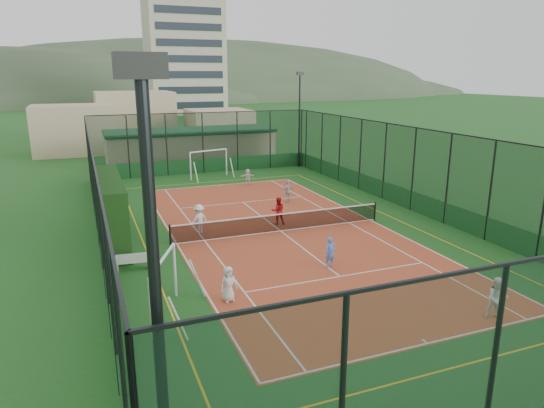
{
  "coord_description": "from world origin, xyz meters",
  "views": [
    {
      "loc": [
        -9.29,
        -22.49,
        8.0
      ],
      "look_at": [
        -0.03,
        1.17,
        1.2
      ],
      "focal_mm": 32.0,
      "sensor_mm": 36.0,
      "label": 1
    }
  ],
  "objects_px": {
    "child_far_right": "(288,191)",
    "child_far_left": "(199,219)",
    "apartment_tower": "(183,39)",
    "child_near_right": "(497,298)",
    "coach": "(278,211)",
    "floodlight_sw": "(161,371)",
    "floodlight_ne": "(299,120)",
    "futsal_goal_near": "(164,288)",
    "futsal_goal_far": "(209,164)",
    "child_near_mid": "(331,252)",
    "child_near_left": "(229,284)",
    "clubhouse": "(191,146)",
    "child_far_back": "(248,177)",
    "white_bench": "(133,261)"
  },
  "relations": [
    {
      "from": "child_far_right",
      "to": "child_far_left",
      "type": "bearing_deg",
      "value": 17.48
    },
    {
      "from": "apartment_tower",
      "to": "child_near_right",
      "type": "height_order",
      "value": "apartment_tower"
    },
    {
      "from": "child_near_right",
      "to": "coach",
      "type": "bearing_deg",
      "value": 125.99
    },
    {
      "from": "coach",
      "to": "floodlight_sw",
      "type": "bearing_deg",
      "value": 75.69
    },
    {
      "from": "floodlight_ne",
      "to": "futsal_goal_near",
      "type": "bearing_deg",
      "value": -123.66
    },
    {
      "from": "floodlight_sw",
      "to": "futsal_goal_far",
      "type": "bearing_deg",
      "value": 74.86
    },
    {
      "from": "floodlight_ne",
      "to": "child_near_mid",
      "type": "relative_size",
      "value": 6.19
    },
    {
      "from": "apartment_tower",
      "to": "child_near_left",
      "type": "xyz_separation_m",
      "value": [
        -16.86,
        -88.85,
        -14.33
      ]
    },
    {
      "from": "child_near_mid",
      "to": "child_near_right",
      "type": "relative_size",
      "value": 0.9
    },
    {
      "from": "child_far_left",
      "to": "child_near_mid",
      "type": "bearing_deg",
      "value": 99.34
    },
    {
      "from": "apartment_tower",
      "to": "floodlight_ne",
      "type": "bearing_deg",
      "value": -92.98
    },
    {
      "from": "clubhouse",
      "to": "child_far_back",
      "type": "distance_m",
      "value": 10.99
    },
    {
      "from": "white_bench",
      "to": "coach",
      "type": "height_order",
      "value": "coach"
    },
    {
      "from": "child_near_right",
      "to": "child_near_mid",
      "type": "bearing_deg",
      "value": 140.14
    },
    {
      "from": "apartment_tower",
      "to": "child_far_left",
      "type": "distance_m",
      "value": 83.6
    },
    {
      "from": "child_near_left",
      "to": "child_far_right",
      "type": "relative_size",
      "value": 0.94
    },
    {
      "from": "futsal_goal_far",
      "to": "coach",
      "type": "relative_size",
      "value": 2.21
    },
    {
      "from": "white_bench",
      "to": "futsal_goal_far",
      "type": "relative_size",
      "value": 0.43
    },
    {
      "from": "white_bench",
      "to": "child_far_right",
      "type": "relative_size",
      "value": 1.02
    },
    {
      "from": "apartment_tower",
      "to": "child_far_back",
      "type": "bearing_deg",
      "value": -98.08
    },
    {
      "from": "clubhouse",
      "to": "child_near_right",
      "type": "xyz_separation_m",
      "value": [
        3.17,
        -33.41,
        -0.83
      ]
    },
    {
      "from": "clubhouse",
      "to": "child_near_right",
      "type": "bearing_deg",
      "value": -84.58
    },
    {
      "from": "floodlight_ne",
      "to": "child_far_back",
      "type": "distance_m",
      "value": 9.24
    },
    {
      "from": "floodlight_sw",
      "to": "child_far_back",
      "type": "distance_m",
      "value": 29.97
    },
    {
      "from": "white_bench",
      "to": "clubhouse",
      "type": "bearing_deg",
      "value": 78.75
    },
    {
      "from": "clubhouse",
      "to": "futsal_goal_near",
      "type": "distance_m",
      "value": 30.01
    },
    {
      "from": "floodlight_sw",
      "to": "child_far_back",
      "type": "relative_size",
      "value": 6.85
    },
    {
      "from": "futsal_goal_near",
      "to": "child_far_back",
      "type": "xyz_separation_m",
      "value": [
        9.15,
        18.35,
        -0.42
      ]
    },
    {
      "from": "futsal_goal_near",
      "to": "child_far_back",
      "type": "bearing_deg",
      "value": -2.63
    },
    {
      "from": "clubhouse",
      "to": "child_near_mid",
      "type": "height_order",
      "value": "clubhouse"
    },
    {
      "from": "floodlight_sw",
      "to": "futsal_goal_near",
      "type": "bearing_deg",
      "value": 81.59
    },
    {
      "from": "futsal_goal_far",
      "to": "child_far_back",
      "type": "height_order",
      "value": "futsal_goal_far"
    },
    {
      "from": "child_far_left",
      "to": "coach",
      "type": "height_order",
      "value": "child_far_left"
    },
    {
      "from": "clubhouse",
      "to": "coach",
      "type": "bearing_deg",
      "value": -89.06
    },
    {
      "from": "white_bench",
      "to": "child_far_right",
      "type": "xyz_separation_m",
      "value": [
        10.53,
        7.98,
        0.31
      ]
    },
    {
      "from": "child_far_right",
      "to": "coach",
      "type": "height_order",
      "value": "coach"
    },
    {
      "from": "child_far_back",
      "to": "coach",
      "type": "bearing_deg",
      "value": 81.17
    },
    {
      "from": "floodlight_sw",
      "to": "child_far_left",
      "type": "xyz_separation_m",
      "value": [
        4.52,
        17.8,
        -3.34
      ]
    },
    {
      "from": "white_bench",
      "to": "child_near_left",
      "type": "bearing_deg",
      "value": -49.18
    },
    {
      "from": "floodlight_sw",
      "to": "apartment_tower",
      "type": "distance_m",
      "value": 101.31
    },
    {
      "from": "white_bench",
      "to": "futsal_goal_near",
      "type": "bearing_deg",
      "value": -76.14
    },
    {
      "from": "futsal_goal_near",
      "to": "child_far_left",
      "type": "xyz_separation_m",
      "value": [
        3.12,
        8.33,
        -0.24
      ]
    },
    {
      "from": "child_near_right",
      "to": "child_far_left",
      "type": "relative_size",
      "value": 0.95
    },
    {
      "from": "child_far_back",
      "to": "futsal_goal_near",
      "type": "bearing_deg",
      "value": 63.81
    },
    {
      "from": "apartment_tower",
      "to": "child_near_mid",
      "type": "distance_m",
      "value": 89.3
    },
    {
      "from": "child_far_left",
      "to": "child_far_back",
      "type": "distance_m",
      "value": 11.7
    },
    {
      "from": "clubhouse",
      "to": "futsal_goal_near",
      "type": "xyz_separation_m",
      "value": [
        -7.2,
        -29.13,
        -0.55
      ]
    },
    {
      "from": "futsal_goal_near",
      "to": "child_far_right",
      "type": "bearing_deg",
      "value": -14.49
    },
    {
      "from": "child_near_mid",
      "to": "coach",
      "type": "distance_m",
      "value": 6.54
    },
    {
      "from": "floodlight_ne",
      "to": "clubhouse",
      "type": "distance_m",
      "value": 10.47
    }
  ]
}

